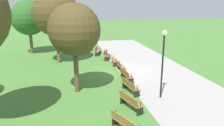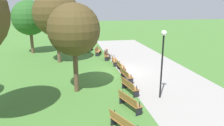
{
  "view_description": "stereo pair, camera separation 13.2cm",
  "coord_description": "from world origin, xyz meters",
  "px_view_note": "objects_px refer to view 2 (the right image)",
  "views": [
    {
      "loc": [
        16.8,
        -4.22,
        5.52
      ],
      "look_at": [
        0.0,
        -0.81,
        0.8
      ],
      "focal_mm": 33.9,
      "sensor_mm": 36.0,
      "label": 1
    },
    {
      "loc": [
        16.83,
        -4.09,
        5.52
      ],
      "look_at": [
        0.0,
        -0.81,
        0.8
      ],
      "focal_mm": 33.9,
      "sensor_mm": 36.0,
      "label": 2
    }
  ],
  "objects_px": {
    "bench_1": "(98,51)",
    "bench_8": "(124,124)",
    "lamp_post": "(163,52)",
    "bench_5": "(126,75)",
    "bench_6": "(129,86)",
    "trash_bin": "(87,45)",
    "bench_2": "(106,55)",
    "bench_3": "(114,60)",
    "tree_2": "(29,18)",
    "bench_7": "(129,101)",
    "tree_0": "(56,13)",
    "person_seated": "(108,53)",
    "tree_4": "(74,30)",
    "bench_4": "(121,66)",
    "bench_0": "(89,47)"
  },
  "relations": [
    {
      "from": "bench_1",
      "to": "bench_8",
      "type": "bearing_deg",
      "value": 15.62
    },
    {
      "from": "bench_1",
      "to": "lamp_post",
      "type": "relative_size",
      "value": 0.43
    },
    {
      "from": "bench_8",
      "to": "bench_5",
      "type": "bearing_deg",
      "value": 139.53
    },
    {
      "from": "bench_6",
      "to": "trash_bin",
      "type": "relative_size",
      "value": 2.26
    },
    {
      "from": "lamp_post",
      "to": "bench_2",
      "type": "bearing_deg",
      "value": -170.63
    },
    {
      "from": "bench_1",
      "to": "bench_2",
      "type": "relative_size",
      "value": 1.0
    },
    {
      "from": "lamp_post",
      "to": "bench_1",
      "type": "bearing_deg",
      "value": -169.51
    },
    {
      "from": "bench_5",
      "to": "bench_3",
      "type": "bearing_deg",
      "value": 173.76
    },
    {
      "from": "tree_2",
      "to": "trash_bin",
      "type": "xyz_separation_m",
      "value": [
        -1.55,
        6.59,
        -3.7
      ]
    },
    {
      "from": "bench_3",
      "to": "bench_5",
      "type": "xyz_separation_m",
      "value": [
        4.54,
        0.0,
        0.0
      ]
    },
    {
      "from": "bench_2",
      "to": "tree_2",
      "type": "relative_size",
      "value": 0.29
    },
    {
      "from": "bench_7",
      "to": "tree_0",
      "type": "height_order",
      "value": "tree_0"
    },
    {
      "from": "bench_8",
      "to": "tree_2",
      "type": "bearing_deg",
      "value": 175.38
    },
    {
      "from": "bench_5",
      "to": "tree_2",
      "type": "relative_size",
      "value": 0.29
    },
    {
      "from": "bench_7",
      "to": "person_seated",
      "type": "xyz_separation_m",
      "value": [
        -11.18,
        0.74,
        0.16
      ]
    },
    {
      "from": "tree_2",
      "to": "tree_4",
      "type": "xyz_separation_m",
      "value": [
        12.63,
        4.74,
        -0.05
      ]
    },
    {
      "from": "person_seated",
      "to": "tree_2",
      "type": "bearing_deg",
      "value": -106.63
    },
    {
      "from": "bench_1",
      "to": "tree_4",
      "type": "distance_m",
      "value": 11.23
    },
    {
      "from": "bench_1",
      "to": "bench_8",
      "type": "xyz_separation_m",
      "value": [
        15.52,
        -0.84,
        0.0
      ]
    },
    {
      "from": "bench_7",
      "to": "bench_8",
      "type": "bearing_deg",
      "value": -40.44
    },
    {
      "from": "bench_5",
      "to": "bench_6",
      "type": "xyz_separation_m",
      "value": [
        2.24,
        -0.37,
        0.0
      ]
    },
    {
      "from": "trash_bin",
      "to": "bench_4",
      "type": "bearing_deg",
      "value": 10.55
    },
    {
      "from": "person_seated",
      "to": "bench_2",
      "type": "bearing_deg",
      "value": -93.6
    },
    {
      "from": "bench_2",
      "to": "lamp_post",
      "type": "relative_size",
      "value": 0.43
    },
    {
      "from": "bench_8",
      "to": "lamp_post",
      "type": "bearing_deg",
      "value": 111.01
    },
    {
      "from": "bench_6",
      "to": "bench_4",
      "type": "bearing_deg",
      "value": 161.32
    },
    {
      "from": "bench_0",
      "to": "bench_2",
      "type": "distance_m",
      "value": 4.54
    },
    {
      "from": "bench_1",
      "to": "bench_7",
      "type": "relative_size",
      "value": 1.0
    },
    {
      "from": "bench_6",
      "to": "bench_7",
      "type": "distance_m",
      "value": 2.27
    },
    {
      "from": "bench_4",
      "to": "bench_2",
      "type": "bearing_deg",
      "value": -173.8
    },
    {
      "from": "bench_2",
      "to": "bench_4",
      "type": "xyz_separation_m",
      "value": [
        4.51,
        0.49,
        0.0
      ]
    },
    {
      "from": "bench_2",
      "to": "tree_2",
      "type": "distance_m",
      "value": 9.94
    },
    {
      "from": "bench_3",
      "to": "bench_7",
      "type": "relative_size",
      "value": 0.99
    },
    {
      "from": "bench_2",
      "to": "lamp_post",
      "type": "xyz_separation_m",
      "value": [
        10.11,
        1.67,
        2.4
      ]
    },
    {
      "from": "bench_5",
      "to": "bench_1",
      "type": "bearing_deg",
      "value": 179.96
    },
    {
      "from": "bench_5",
      "to": "bench_6",
      "type": "distance_m",
      "value": 2.27
    },
    {
      "from": "bench_5",
      "to": "tree_2",
      "type": "xyz_separation_m",
      "value": [
        -11.32,
        -8.44,
        3.62
      ]
    },
    {
      "from": "bench_4",
      "to": "bench_0",
      "type": "bearing_deg",
      "value": -167.6
    },
    {
      "from": "bench_0",
      "to": "bench_8",
      "type": "bearing_deg",
      "value": 24.96
    },
    {
      "from": "bench_5",
      "to": "person_seated",
      "type": "bearing_deg",
      "value": 175.72
    },
    {
      "from": "bench_2",
      "to": "bench_3",
      "type": "distance_m",
      "value": 2.27
    },
    {
      "from": "bench_0",
      "to": "bench_4",
      "type": "relative_size",
      "value": 1.02
    },
    {
      "from": "bench_0",
      "to": "trash_bin",
      "type": "height_order",
      "value": "bench_0"
    },
    {
      "from": "bench_1",
      "to": "tree_0",
      "type": "relative_size",
      "value": 0.26
    },
    {
      "from": "bench_3",
      "to": "tree_0",
      "type": "relative_size",
      "value": 0.25
    },
    {
      "from": "bench_3",
      "to": "tree_2",
      "type": "bearing_deg",
      "value": -122.52
    },
    {
      "from": "bench_3",
      "to": "person_seated",
      "type": "bearing_deg",
      "value": -167.79
    },
    {
      "from": "bench_6",
      "to": "tree_0",
      "type": "height_order",
      "value": "tree_0"
    },
    {
      "from": "bench_4",
      "to": "tree_0",
      "type": "relative_size",
      "value": 0.25
    },
    {
      "from": "lamp_post",
      "to": "bench_6",
      "type": "bearing_deg",
      "value": -122.84
    }
  ]
}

